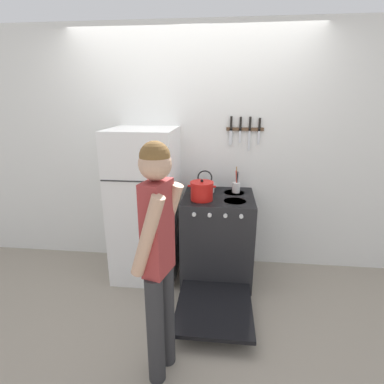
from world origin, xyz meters
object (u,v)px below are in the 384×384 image
at_px(tea_kettle, 205,186).
at_px(utensil_jar, 236,186).
at_px(refrigerator, 146,205).
at_px(dutch_oven_pot, 202,191).
at_px(stove_range, 217,239).
at_px(person, 158,253).

height_order(tea_kettle, utensil_jar, utensil_jar).
bearing_deg(utensil_jar, refrigerator, -171.53).
bearing_deg(refrigerator, tea_kettle, 12.20).
height_order(refrigerator, dutch_oven_pot, refrigerator).
height_order(stove_range, dutch_oven_pot, dutch_oven_pot).
relative_size(dutch_oven_pot, tea_kettle, 1.07).
relative_size(utensil_jar, person, 0.16).
bearing_deg(dutch_oven_pot, utensil_jar, 39.15).
distance_m(stove_range, dutch_oven_pot, 0.57).
relative_size(tea_kettle, person, 0.16).
distance_m(stove_range, utensil_jar, 0.57).
bearing_deg(person, utensil_jar, -5.22).
xyz_separation_m(utensil_jar, person, (-0.52, -1.36, -0.05)).
bearing_deg(refrigerator, person, -71.60).
bearing_deg(stove_range, utensil_jar, 45.14).
bearing_deg(person, refrigerator, 33.97).
bearing_deg(person, stove_range, -0.47).
xyz_separation_m(refrigerator, person, (0.41, -1.22, 0.14)).
height_order(tea_kettle, person, person).
bearing_deg(tea_kettle, stove_range, -49.53).
xyz_separation_m(refrigerator, stove_range, (0.75, -0.04, -0.33)).
bearing_deg(refrigerator, utensil_jar, 8.47).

